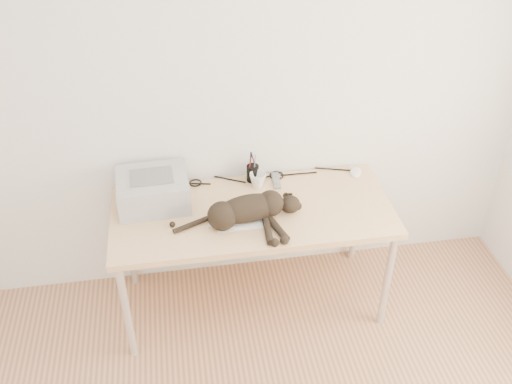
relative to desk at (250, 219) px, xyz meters
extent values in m
plane|color=white|center=(0.00, 0.27, 0.69)|extent=(3.50, 0.00, 3.50)
cube|color=#DDAD81|center=(0.00, -0.09, 0.11)|extent=(1.60, 0.70, 0.04)
cylinder|color=silver|center=(-0.75, -0.39, -0.26)|extent=(0.04, 0.04, 0.70)
cylinder|color=silver|center=(0.75, -0.39, -0.26)|extent=(0.04, 0.04, 0.70)
cylinder|color=silver|center=(-0.75, 0.21, -0.26)|extent=(0.04, 0.04, 0.70)
cylinder|color=silver|center=(0.75, 0.21, -0.26)|extent=(0.04, 0.04, 0.70)
cube|color=#DDAD81|center=(0.00, 0.24, -0.21)|extent=(1.48, 0.02, 0.60)
cube|color=#A8A8AD|center=(-0.55, 0.07, 0.22)|extent=(0.41, 0.36, 0.18)
cube|color=black|center=(-0.55, 0.07, 0.23)|extent=(0.34, 0.04, 0.11)
cube|color=slate|center=(-0.55, 0.07, 0.32)|extent=(0.25, 0.18, 0.01)
cube|color=white|center=(-0.07, -0.16, 0.14)|extent=(0.29, 0.21, 0.00)
cube|color=white|center=(-0.10, -0.14, 0.14)|extent=(0.33, 0.27, 0.00)
ellipsoid|color=black|center=(-0.04, -0.17, 0.21)|extent=(0.39, 0.21, 0.16)
sphere|color=black|center=(-0.18, -0.21, 0.21)|extent=(0.16, 0.16, 0.16)
ellipsoid|color=black|center=(0.21, -0.14, 0.19)|extent=(0.13, 0.12, 0.10)
cone|color=black|center=(0.19, -0.10, 0.23)|extent=(0.05, 0.06, 0.05)
cone|color=black|center=(0.22, -0.10, 0.22)|extent=(0.05, 0.06, 0.05)
cylinder|color=black|center=(0.05, -0.30, 0.15)|extent=(0.07, 0.22, 0.04)
cylinder|color=black|center=(0.10, -0.29, 0.15)|extent=(0.07, 0.22, 0.04)
cylinder|color=black|center=(-0.34, -0.18, 0.15)|extent=(0.24, 0.07, 0.03)
imported|color=white|center=(0.07, 0.13, 0.18)|extent=(0.14, 0.14, 0.09)
cylinder|color=black|center=(0.05, 0.20, 0.18)|extent=(0.08, 0.08, 0.10)
cylinder|color=#990C0C|center=(0.04, 0.20, 0.26)|extent=(0.01, 0.01, 0.14)
cylinder|color=navy|center=(0.06, 0.21, 0.26)|extent=(0.01, 0.01, 0.14)
cylinder|color=black|center=(0.05, 0.19, 0.26)|extent=(0.01, 0.01, 0.14)
cube|color=slate|center=(0.19, 0.16, 0.14)|extent=(0.06, 0.16, 0.02)
cube|color=black|center=(0.02, -0.09, 0.14)|extent=(0.07, 0.18, 0.02)
ellipsoid|color=white|center=(0.69, 0.18, 0.15)|extent=(0.11, 0.14, 0.04)
camera|label=1|loc=(-0.39, -2.62, 2.11)|focal=40.00mm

